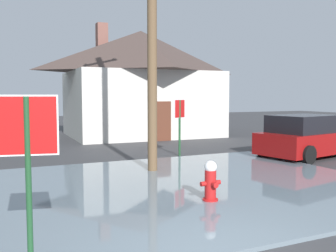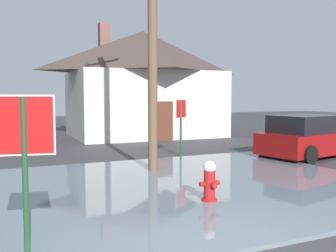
{
  "view_description": "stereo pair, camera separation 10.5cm",
  "coord_description": "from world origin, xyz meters",
  "px_view_note": "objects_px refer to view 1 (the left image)",
  "views": [
    {
      "loc": [
        -2.89,
        -4.35,
        2.29
      ],
      "look_at": [
        1.36,
        4.77,
        1.49
      ],
      "focal_mm": 41.26,
      "sensor_mm": 36.0,
      "label": 1
    },
    {
      "loc": [
        -2.79,
        -4.4,
        2.29
      ],
      "look_at": [
        1.36,
        4.77,
        1.49
      ],
      "focal_mm": 41.26,
      "sensor_mm": 36.0,
      "label": 2
    }
  ],
  "objects_px": {
    "stop_sign_far": "(180,116)",
    "parked_car": "(307,137)",
    "house": "(141,82)",
    "fire_hydrant": "(210,183)",
    "stop_sign_near": "(27,143)",
    "utility_pole": "(152,2)"
  },
  "relations": [
    {
      "from": "fire_hydrant",
      "to": "house",
      "type": "xyz_separation_m",
      "value": [
        3.77,
        13.9,
        2.64
      ]
    },
    {
      "from": "house",
      "to": "fire_hydrant",
      "type": "bearing_deg",
      "value": -105.19
    },
    {
      "from": "stop_sign_near",
      "to": "fire_hydrant",
      "type": "distance_m",
      "value": 4.18
    },
    {
      "from": "stop_sign_near",
      "to": "parked_car",
      "type": "xyz_separation_m",
      "value": [
        10.24,
        5.29,
        -0.9
      ]
    },
    {
      "from": "stop_sign_far",
      "to": "house",
      "type": "xyz_separation_m",
      "value": [
        1.43,
        7.78,
        1.57
      ]
    },
    {
      "from": "stop_sign_far",
      "to": "parked_car",
      "type": "distance_m",
      "value": 4.8
    },
    {
      "from": "fire_hydrant",
      "to": "house",
      "type": "bearing_deg",
      "value": 74.81
    },
    {
      "from": "stop_sign_near",
      "to": "fire_hydrant",
      "type": "bearing_deg",
      "value": 21.09
    },
    {
      "from": "stop_sign_far",
      "to": "house",
      "type": "bearing_deg",
      "value": 79.59
    },
    {
      "from": "fire_hydrant",
      "to": "stop_sign_near",
      "type": "bearing_deg",
      "value": -158.91
    },
    {
      "from": "fire_hydrant",
      "to": "utility_pole",
      "type": "relative_size",
      "value": 0.1
    },
    {
      "from": "stop_sign_near",
      "to": "house",
      "type": "xyz_separation_m",
      "value": [
        7.51,
        15.34,
        1.44
      ]
    },
    {
      "from": "house",
      "to": "utility_pole",
      "type": "bearing_deg",
      "value": -109.27
    },
    {
      "from": "stop_sign_near",
      "to": "fire_hydrant",
      "type": "relative_size",
      "value": 2.49
    },
    {
      "from": "utility_pole",
      "to": "fire_hydrant",
      "type": "bearing_deg",
      "value": -92.57
    },
    {
      "from": "utility_pole",
      "to": "stop_sign_far",
      "type": "height_order",
      "value": "utility_pole"
    },
    {
      "from": "stop_sign_far",
      "to": "house",
      "type": "height_order",
      "value": "house"
    },
    {
      "from": "stop_sign_near",
      "to": "stop_sign_far",
      "type": "height_order",
      "value": "stop_sign_near"
    },
    {
      "from": "stop_sign_near",
      "to": "parked_car",
      "type": "height_order",
      "value": "stop_sign_near"
    },
    {
      "from": "stop_sign_far",
      "to": "parked_car",
      "type": "bearing_deg",
      "value": -28.69
    },
    {
      "from": "fire_hydrant",
      "to": "parked_car",
      "type": "distance_m",
      "value": 7.56
    },
    {
      "from": "stop_sign_far",
      "to": "utility_pole",
      "type": "bearing_deg",
      "value": -130.47
    }
  ]
}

